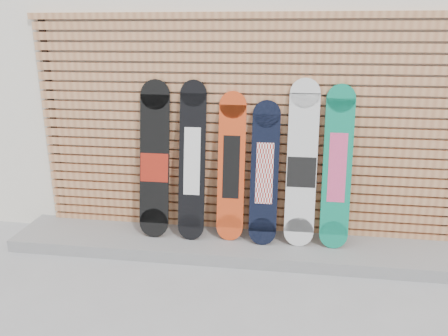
{
  "coord_description": "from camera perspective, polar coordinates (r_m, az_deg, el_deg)",
  "views": [
    {
      "loc": [
        0.25,
        -3.26,
        2.13
      ],
      "look_at": [
        -0.31,
        0.75,
        0.85
      ],
      "focal_mm": 35.0,
      "sensor_mm": 36.0,
      "label": 1
    }
  ],
  "objects": [
    {
      "name": "concrete_step",
      "position": [
        4.47,
        1.96,
        -10.06
      ],
      "size": [
        4.6,
        0.7,
        0.12
      ],
      "primitive_type": "cube",
      "color": "gray",
      "rests_on": "ground"
    },
    {
      "name": "building",
      "position": [
        6.77,
        10.44,
        14.47
      ],
      "size": [
        12.0,
        5.0,
        3.6
      ],
      "primitive_type": "cube",
      "color": "silver",
      "rests_on": "ground"
    },
    {
      "name": "snowboard_2",
      "position": [
        4.29,
        0.96,
        0.12
      ],
      "size": [
        0.27,
        0.29,
        1.46
      ],
      "color": "red",
      "rests_on": "concrete_step"
    },
    {
      "name": "snowboard_3",
      "position": [
        4.25,
        5.31,
        -0.69
      ],
      "size": [
        0.27,
        0.35,
        1.38
      ],
      "color": "black",
      "rests_on": "concrete_step"
    },
    {
      "name": "snowboard_1",
      "position": [
        4.31,
        -4.18,
        0.89
      ],
      "size": [
        0.26,
        0.34,
        1.56
      ],
      "color": "black",
      "rests_on": "concrete_step"
    },
    {
      "name": "snowboard_0",
      "position": [
        4.41,
        -9.05,
        0.94
      ],
      "size": [
        0.3,
        0.33,
        1.56
      ],
      "color": "black",
      "rests_on": "concrete_step"
    },
    {
      "name": "snowboard_5",
      "position": [
        4.26,
        14.57,
        0.04
      ],
      "size": [
        0.27,
        0.32,
        1.54
      ],
      "color": "#0C7C5C",
      "rests_on": "concrete_step"
    },
    {
      "name": "snowboard_4",
      "position": [
        4.23,
        10.12,
        0.39
      ],
      "size": [
        0.29,
        0.32,
        1.59
      ],
      "color": "silver",
      "rests_on": "concrete_step"
    },
    {
      "name": "slat_wall",
      "position": [
        4.35,
        2.53,
        5.28
      ],
      "size": [
        4.26,
        0.08,
        2.29
      ],
      "color": "#B8774C",
      "rests_on": "ground"
    },
    {
      "name": "ground",
      "position": [
        3.9,
        3.11,
        -15.57
      ],
      "size": [
        80.0,
        80.0,
        0.0
      ],
      "primitive_type": "plane",
      "color": "gray",
      "rests_on": "ground"
    }
  ]
}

